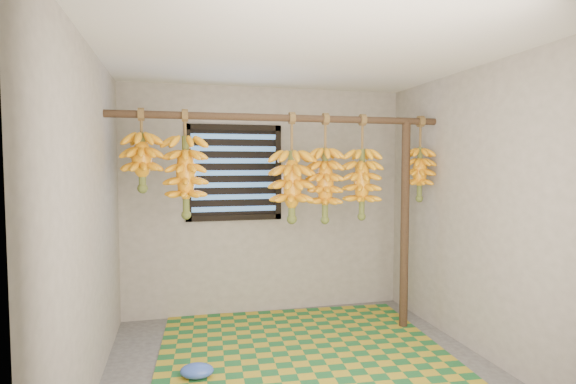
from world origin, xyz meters
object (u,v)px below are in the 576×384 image
object	(u,v)px
plastic_bag	(197,371)
banana_bunch_c	(292,186)
banana_bunch_b	(186,177)
banana_bunch_e	(362,184)
woven_mat	(300,345)
banana_bunch_d	(325,185)
support_post	(405,225)
banana_bunch_a	(142,162)
banana_bunch_f	(420,174)

from	to	relation	value
plastic_bag	banana_bunch_c	bearing A→B (deg)	34.40
banana_bunch_b	banana_bunch_e	bearing A→B (deg)	0.00
woven_mat	banana_bunch_d	world-z (taller)	banana_bunch_d
support_post	banana_bunch_e	xyz separation A→B (m)	(-0.45, 0.00, 0.41)
banana_bunch_e	plastic_bag	bearing A→B (deg)	-158.85
plastic_bag	support_post	bearing A→B (deg)	16.71
banana_bunch_a	banana_bunch_b	size ratio (longest dim) A/B	0.75
woven_mat	banana_bunch_b	world-z (taller)	banana_bunch_b
banana_bunch_f	woven_mat	bearing A→B (deg)	-170.77
banana_bunch_c	woven_mat	bearing A→B (deg)	-84.13
banana_bunch_c	banana_bunch_f	distance (m)	1.28
banana_bunch_b	banana_bunch_c	distance (m)	0.93
banana_bunch_a	banana_bunch_f	bearing A→B (deg)	-0.00
plastic_bag	banana_bunch_f	distance (m)	2.66
banana_bunch_d	banana_bunch_f	xyz separation A→B (m)	(0.96, -0.00, 0.10)
plastic_bag	banana_bunch_e	bearing A→B (deg)	21.15
woven_mat	banana_bunch_e	size ratio (longest dim) A/B	2.46
woven_mat	plastic_bag	size ratio (longest dim) A/B	9.54
woven_mat	banana_bunch_a	distance (m)	2.08
woven_mat	banana_bunch_e	bearing A→B (deg)	17.25
banana_bunch_b	banana_bunch_d	distance (m)	1.25
woven_mat	banana_bunch_f	xyz separation A→B (m)	(1.26, 0.20, 1.49)
woven_mat	banana_bunch_a	size ratio (longest dim) A/B	3.52
woven_mat	banana_bunch_a	bearing A→B (deg)	171.09
woven_mat	banana_bunch_c	xyz separation A→B (m)	(-0.02, 0.20, 1.39)
banana_bunch_a	banana_bunch_d	world-z (taller)	same
banana_bunch_d	banana_bunch_e	distance (m)	0.36
banana_bunch_d	banana_bunch_f	size ratio (longest dim) A/B	1.22
support_post	banana_bunch_a	bearing A→B (deg)	180.00
banana_bunch_f	banana_bunch_c	bearing A→B (deg)	180.00
banana_bunch_c	banana_bunch_e	size ratio (longest dim) A/B	1.00
banana_bunch_b	banana_bunch_f	size ratio (longest dim) A/B	1.12
plastic_bag	banana_bunch_a	xyz separation A→B (m)	(-0.40, 0.60, 1.55)
banana_bunch_c	banana_bunch_e	world-z (taller)	same
plastic_bag	banana_bunch_f	xyz separation A→B (m)	(2.16, 0.60, 1.43)
banana_bunch_a	banana_bunch_e	xyz separation A→B (m)	(1.96, -0.00, -0.20)
banana_bunch_b	banana_bunch_e	size ratio (longest dim) A/B	0.94
woven_mat	plastic_bag	distance (m)	0.99
banana_bunch_c	banana_bunch_d	xyz separation A→B (m)	(0.32, 0.00, 0.01)
banana_bunch_b	banana_bunch_d	bearing A→B (deg)	0.00
support_post	banana_bunch_c	distance (m)	1.19
plastic_bag	banana_bunch_a	bearing A→B (deg)	123.62
banana_bunch_b	banana_bunch_e	xyz separation A→B (m)	(1.61, 0.00, -0.08)
plastic_bag	banana_bunch_d	xyz separation A→B (m)	(1.20, 0.60, 1.34)
banana_bunch_f	support_post	bearing A→B (deg)	180.00
support_post	banana_bunch_b	size ratio (longest dim) A/B	2.19
support_post	woven_mat	bearing A→B (deg)	-169.55
support_post	woven_mat	xyz separation A→B (m)	(-1.11, -0.20, -0.99)
woven_mat	banana_bunch_c	world-z (taller)	banana_bunch_c
woven_mat	banana_bunch_b	xyz separation A→B (m)	(-0.95, 0.20, 1.48)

